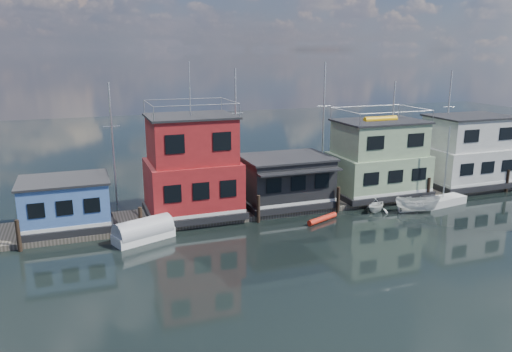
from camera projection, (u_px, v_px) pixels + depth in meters
name	position (u px, v px, depth m)	size (l,w,h in m)	color
ground	(366.00, 260.00, 31.93)	(160.00, 160.00, 0.00)	black
dock	(291.00, 204.00, 42.82)	(48.00, 5.00, 0.40)	#595147
houseboat_blue	(65.00, 203.00, 36.40)	(6.40, 4.90, 3.66)	black
houseboat_red	(192.00, 168.00, 39.06)	(7.40, 5.90, 11.86)	black
houseboat_dark	(286.00, 180.00, 42.09)	(7.40, 6.10, 4.06)	black
houseboat_green	(378.00, 159.00, 44.79)	(8.40, 5.90, 7.03)	black
houseboat_white	(467.00, 152.00, 48.09)	(8.40, 5.90, 6.66)	black
pilings	(301.00, 204.00, 39.93)	(42.28, 0.28, 2.20)	#2D2116
background_masts	(312.00, 130.00, 48.54)	(36.40, 0.16, 12.00)	silver
red_kayak	(322.00, 219.00, 39.09)	(0.45, 0.45, 3.10)	red
motorboat	(418.00, 204.00, 41.13)	(1.42, 3.77, 1.45)	white
day_sailer	(443.00, 200.00, 43.29)	(4.54, 2.10, 6.89)	beige
dinghy_white	(376.00, 205.00, 41.38)	(2.01, 2.32, 1.22)	white
tarp_runabout	(143.00, 232.00, 35.17)	(4.54, 3.05, 1.72)	white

